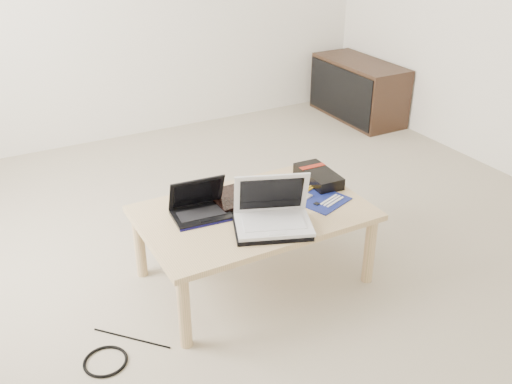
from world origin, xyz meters
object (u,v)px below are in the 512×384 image
media_cabinet (358,90)px  netbook (200,208)px  coffee_table (254,219)px  gpu_box (318,176)px  white_laptop (273,214)px

media_cabinet → netbook: netbook is taller
coffee_table → gpu_box: 0.47m
netbook → gpu_box: size_ratio=0.95×
media_cabinet → gpu_box: bearing=-133.5°
media_cabinet → netbook: size_ratio=3.15×
white_laptop → gpu_box: 0.54m
coffee_table → netbook: netbook is taller
netbook → gpu_box: (0.70, 0.03, -0.01)m
gpu_box → coffee_table: bearing=-166.1°
coffee_table → media_cabinet: size_ratio=1.22×
media_cabinet → gpu_box: media_cabinet is taller
netbook → coffee_table: bearing=-19.1°
media_cabinet → gpu_box: (-1.49, -1.57, 0.18)m
coffee_table → gpu_box: size_ratio=3.68×
netbook → media_cabinet: bearing=36.1°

